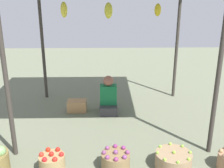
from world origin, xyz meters
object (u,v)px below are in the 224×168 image
basket_purple_onions (116,161)px  basket_red_tomatoes (52,163)px  wooden_crate_near_vendor (77,106)px  basket_limes (173,160)px  vendor_person (108,98)px

basket_purple_onions → basket_red_tomatoes: bearing=-178.6°
wooden_crate_near_vendor → basket_red_tomatoes: bearing=-94.3°
basket_red_tomatoes → wooden_crate_near_vendor: (0.15, 2.02, -0.02)m
basket_limes → wooden_crate_near_vendor: size_ratio=1.32×
basket_purple_onions → basket_limes: 0.82m
vendor_person → basket_limes: 2.13m
basket_red_tomatoes → basket_purple_onions: (0.89, 0.02, 0.00)m
basket_limes → basket_purple_onions: bearing=-179.4°
basket_purple_onions → basket_limes: (0.82, 0.01, -0.01)m
basket_red_tomatoes → basket_limes: size_ratio=0.70×
vendor_person → basket_purple_onions: size_ratio=1.91×
vendor_person → basket_purple_onions: bearing=-87.6°
vendor_person → basket_purple_onions: (0.08, -1.93, -0.17)m
vendor_person → basket_purple_onions: vendor_person is taller
vendor_person → basket_limes: (0.90, -1.92, -0.18)m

